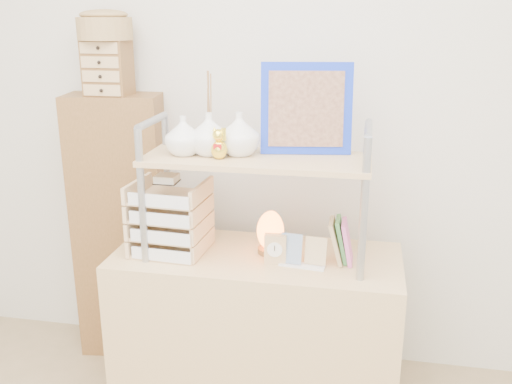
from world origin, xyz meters
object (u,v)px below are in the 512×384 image
letter_tray (169,222)px  cabinet (122,228)px  desk (256,334)px  salt_lamp (270,232)px

letter_tray → cabinet: bearing=134.8°
desk → cabinet: bearing=154.3°
desk → letter_tray: size_ratio=3.52×
letter_tray → salt_lamp: (0.42, 0.07, -0.04)m
desk → letter_tray: (-0.36, -0.04, 0.51)m
letter_tray → salt_lamp: size_ratio=1.83×
cabinet → letter_tray: 0.61m
cabinet → salt_lamp: (0.82, -0.34, 0.17)m
salt_lamp → letter_tray: bearing=-170.3°
letter_tray → salt_lamp: letter_tray is taller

